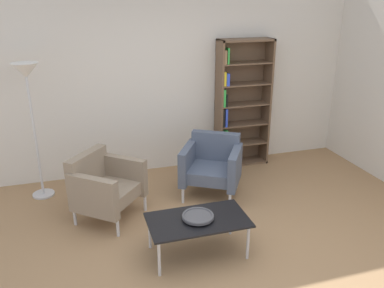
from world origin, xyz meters
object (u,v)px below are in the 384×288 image
bookshelf_tall (239,104)px  coffee_table_low (198,222)px  armchair_spare_guest (212,164)px  decorative_bowl (198,216)px  armchair_by_bookshelf (104,185)px  floor_lamp_torchiere (28,87)px

bookshelf_tall → coffee_table_low: 2.50m
bookshelf_tall → armchair_spare_guest: bookshelf_tall is taller
coffee_table_low → decorative_bowl: (0.00, 0.00, 0.07)m
coffee_table_low → decorative_bowl: decorative_bowl is taller
bookshelf_tall → coffee_table_low: size_ratio=1.90×
decorative_bowl → armchair_by_bookshelf: 1.30m
decorative_bowl → floor_lamp_torchiere: size_ratio=0.18×
coffee_table_low → decorative_bowl: bearing=90.0°
coffee_table_low → bookshelf_tall: bearing=57.9°
armchair_spare_guest → bookshelf_tall: bearing=80.8°
decorative_bowl → armchair_spare_guest: (0.58, 1.21, -0.02)m
armchair_by_bookshelf → decorative_bowl: bearing=-100.5°
bookshelf_tall → armchair_spare_guest: 1.24m
decorative_bowl → armchair_spare_guest: armchair_spare_guest is taller
armchair_by_bookshelf → coffee_table_low: bearing=-100.5°
decorative_bowl → armchair_spare_guest: bearing=64.5°
armchair_spare_guest → armchair_by_bookshelf: 1.41m
bookshelf_tall → decorative_bowl: bearing=-122.1°
armchair_spare_guest → armchair_by_bookshelf: same height
decorative_bowl → armchair_by_bookshelf: armchair_by_bookshelf is taller
coffee_table_low → floor_lamp_torchiere: 2.62m
bookshelf_tall → floor_lamp_torchiere: size_ratio=1.09×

